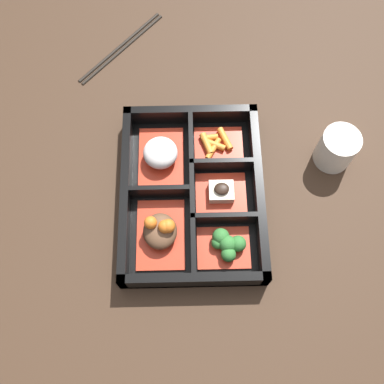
# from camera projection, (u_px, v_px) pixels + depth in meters

# --- Properties ---
(ground_plane) EXTENTS (3.00, 3.00, 0.00)m
(ground_plane) POSITION_uv_depth(u_px,v_px,m) (192.00, 197.00, 0.79)
(ground_plane) COLOR #382619
(bento_base) EXTENTS (0.32, 0.24, 0.01)m
(bento_base) POSITION_uv_depth(u_px,v_px,m) (192.00, 196.00, 0.79)
(bento_base) COLOR black
(bento_base) RESTS_ON ground_plane
(bento_rim) EXTENTS (0.32, 0.24, 0.05)m
(bento_rim) POSITION_uv_depth(u_px,v_px,m) (193.00, 192.00, 0.77)
(bento_rim) COLOR black
(bento_rim) RESTS_ON ground_plane
(bowl_stew) EXTENTS (0.12, 0.08, 0.05)m
(bowl_stew) POSITION_uv_depth(u_px,v_px,m) (161.00, 231.00, 0.74)
(bowl_stew) COLOR #B22D19
(bowl_stew) RESTS_ON bento_base
(bowl_rice) EXTENTS (0.12, 0.08, 0.04)m
(bowl_rice) POSITION_uv_depth(u_px,v_px,m) (161.00, 154.00, 0.79)
(bowl_rice) COLOR #B22D19
(bowl_rice) RESTS_ON bento_base
(bowl_greens) EXTENTS (0.07, 0.09, 0.03)m
(bowl_greens) POSITION_uv_depth(u_px,v_px,m) (226.00, 245.00, 0.73)
(bowl_greens) COLOR #B22D19
(bowl_greens) RESTS_ON bento_base
(bowl_tofu) EXTENTS (0.08, 0.09, 0.03)m
(bowl_tofu) POSITION_uv_depth(u_px,v_px,m) (221.00, 193.00, 0.77)
(bowl_tofu) COLOR #B22D19
(bowl_tofu) RESTS_ON bento_base
(bowl_carrots) EXTENTS (0.07, 0.09, 0.02)m
(bowl_carrots) POSITION_uv_depth(u_px,v_px,m) (217.00, 144.00, 0.81)
(bowl_carrots) COLOR #B22D19
(bowl_carrots) RESTS_ON bento_base
(tea_cup) EXTENTS (0.07, 0.07, 0.07)m
(tea_cup) POSITION_uv_depth(u_px,v_px,m) (337.00, 148.00, 0.78)
(tea_cup) COLOR beige
(tea_cup) RESTS_ON ground_plane
(chopsticks) EXTENTS (0.18, 0.17, 0.01)m
(chopsticks) POSITION_uv_depth(u_px,v_px,m) (121.00, 47.00, 0.91)
(chopsticks) COLOR black
(chopsticks) RESTS_ON ground_plane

